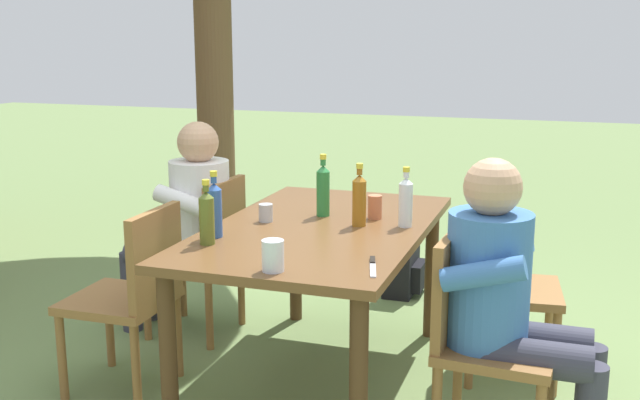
{
  "coord_description": "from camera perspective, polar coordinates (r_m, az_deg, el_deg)",
  "views": [
    {
      "loc": [
        -3.18,
        -1.08,
        1.63
      ],
      "look_at": [
        0.0,
        0.0,
        0.89
      ],
      "focal_mm": 42.45,
      "sensor_mm": 36.0,
      "label": 1
    }
  ],
  "objects": [
    {
      "name": "person_in_plaid_shirt",
      "position": [
        2.99,
        14.02,
        -6.93
      ],
      "size": [
        0.47,
        0.61,
        1.18
      ],
      "color": "#3D70B2",
      "rests_on": "ground_plane"
    },
    {
      "name": "chair_near_right",
      "position": [
        3.73,
        13.17,
        -5.72
      ],
      "size": [
        0.49,
        0.49,
        0.87
      ],
      "color": "olive",
      "rests_on": "ground_plane"
    },
    {
      "name": "cup_terracotta",
      "position": [
        3.6,
        4.16,
        -0.53
      ],
      "size": [
        0.07,
        0.07,
        0.11
      ],
      "primitive_type": "cylinder",
      "color": "#BC6B47",
      "rests_on": "dining_table"
    },
    {
      "name": "table_knife",
      "position": [
        2.87,
        4.0,
        -4.94
      ],
      "size": [
        0.24,
        0.08,
        0.01
      ],
      "color": "silver",
      "rests_on": "dining_table"
    },
    {
      "name": "backpack_by_near_side",
      "position": [
        4.87,
        6.27,
        -4.87
      ],
      "size": [
        0.32,
        0.24,
        0.39
      ],
      "color": "black",
      "rests_on": "ground_plane"
    },
    {
      "name": "cup_glass",
      "position": [
        2.8,
        -3.57,
        -4.21
      ],
      "size": [
        0.08,
        0.08,
        0.12
      ],
      "primitive_type": "cylinder",
      "color": "silver",
      "rests_on": "dining_table"
    },
    {
      "name": "chair_near_left",
      "position": [
        3.06,
        11.81,
        -9.69
      ],
      "size": [
        0.47,
        0.47,
        0.87
      ],
      "color": "olive",
      "rests_on": "ground_plane"
    },
    {
      "name": "bottle_blue",
      "position": [
        3.28,
        -7.95,
        -0.66
      ],
      "size": [
        0.06,
        0.06,
        0.29
      ],
      "color": "#2D56A3",
      "rests_on": "dining_table"
    },
    {
      "name": "chair_far_left",
      "position": [
        3.56,
        -13.85,
        -6.61
      ],
      "size": [
        0.45,
        0.45,
        0.87
      ],
      "color": "olive",
      "rests_on": "ground_plane"
    },
    {
      "name": "dining_table",
      "position": [
        3.49,
        -0.0,
        -3.42
      ],
      "size": [
        1.61,
        0.95,
        0.77
      ],
      "color": "brown",
      "rests_on": "ground_plane"
    },
    {
      "name": "bottle_clear",
      "position": [
        3.44,
        6.47,
        -0.08
      ],
      "size": [
        0.06,
        0.06,
        0.28
      ],
      "color": "white",
      "rests_on": "dining_table"
    },
    {
      "name": "chair_far_right",
      "position": [
        4.15,
        -8.55,
        -3.64
      ],
      "size": [
        0.45,
        0.45,
        0.87
      ],
      "color": "olive",
      "rests_on": "ground_plane"
    },
    {
      "name": "person_in_white_shirt",
      "position": [
        4.16,
        -9.95,
        -1.28
      ],
      "size": [
        0.47,
        0.61,
        1.18
      ],
      "color": "white",
      "rests_on": "ground_plane"
    },
    {
      "name": "cup_steel",
      "position": [
        3.54,
        -4.11,
        -0.97
      ],
      "size": [
        0.07,
        0.07,
        0.08
      ],
      "primitive_type": "cylinder",
      "color": "#B2B7BC",
      "rests_on": "dining_table"
    },
    {
      "name": "bottle_olive",
      "position": [
        3.17,
        -8.54,
        -1.24
      ],
      "size": [
        0.06,
        0.06,
        0.27
      ],
      "color": "#566623",
      "rests_on": "dining_table"
    },
    {
      "name": "ground_plane",
      "position": [
        3.73,
        -0.0,
        -13.44
      ],
      "size": [
        24.0,
        24.0,
        0.0
      ],
      "primitive_type": "plane",
      "color": "#6B844C"
    },
    {
      "name": "bottle_amber",
      "position": [
        3.44,
        2.98,
        0.07
      ],
      "size": [
        0.06,
        0.06,
        0.29
      ],
      "color": "#996019",
      "rests_on": "dining_table"
    },
    {
      "name": "bottle_green",
      "position": [
        3.63,
        0.23,
        0.8
      ],
      "size": [
        0.06,
        0.06,
        0.3
      ],
      "color": "#287A38",
      "rests_on": "dining_table"
    }
  ]
}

